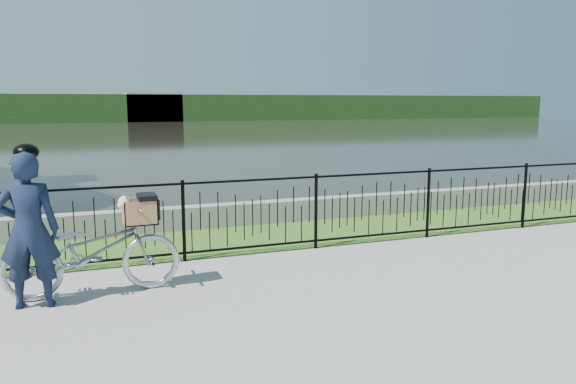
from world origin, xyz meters
name	(u,v)px	position (x,y,z in m)	size (l,w,h in m)	color
ground	(292,288)	(0.00, 0.00, 0.00)	(120.00, 120.00, 0.00)	gray
grass_strip	(235,239)	(0.00, 2.60, 0.00)	(60.00, 2.00, 0.01)	#3B611E
water	(113,135)	(0.00, 33.00, 0.00)	(120.00, 120.00, 0.00)	black
quay_wall	(220,215)	(0.00, 3.60, 0.20)	(60.00, 0.30, 0.40)	gray
fence	(253,216)	(0.00, 1.60, 0.58)	(14.00, 0.06, 1.15)	black
far_treeline	(97,108)	(0.00, 60.00, 1.50)	(120.00, 6.00, 3.00)	#25491C
far_building_right	(154,107)	(6.00, 58.50, 1.60)	(6.00, 3.00, 3.20)	gray
bicycle_rig	(94,250)	(-2.21, 0.62, 0.53)	(1.97, 0.69, 1.16)	#AFB5BB
cyclist	(28,228)	(-2.86, 0.43, 0.88)	(0.66, 0.47, 1.78)	#121C32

